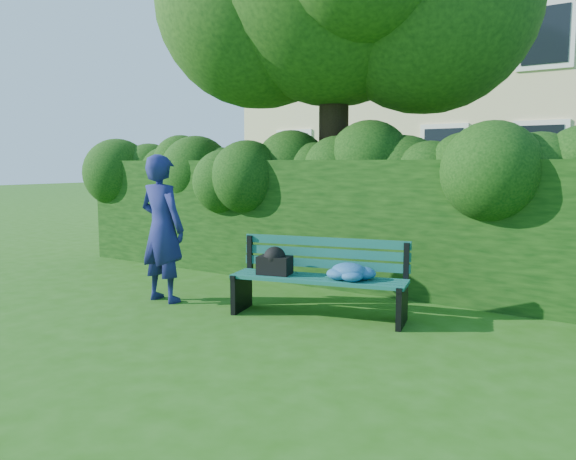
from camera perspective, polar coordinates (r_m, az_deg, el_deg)
The scene contains 5 objects.
ground at distance 6.51m, azimuth -2.96°, elevation -8.86°, with size 80.00×80.00×0.00m, color #21560F.
apartment_building at distance 19.84m, azimuth 23.20°, elevation 18.64°, with size 16.00×8.08×12.00m.
hedge at distance 8.18m, azimuth 6.21°, elevation 0.76°, with size 10.00×1.00×1.80m.
park_bench at distance 6.43m, azimuth 3.30°, elevation -4.50°, with size 2.07×1.02×0.89m.
man_reading at distance 7.27m, azimuth -12.66°, elevation 0.14°, with size 0.68×0.45×1.87m, color navy.
Camera 1 is at (3.74, -5.03, 1.76)m, focal length 35.00 mm.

